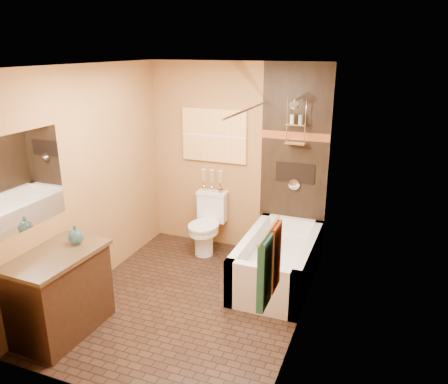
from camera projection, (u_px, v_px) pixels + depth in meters
The scene contains 23 objects.
floor at pixel (190, 300), 4.83m from camera, with size 3.00×3.00×0.00m, color black.
wall_left at pixel (89, 181), 4.84m from camera, with size 0.02×3.00×2.50m, color #AF7644.
wall_right at pixel (304, 208), 4.02m from camera, with size 0.02×3.00×2.50m, color #AF7644.
wall_back at pixel (236, 159), 5.76m from camera, with size 2.40×0.02×2.50m, color #AF7644.
wall_front at pixel (95, 256), 3.10m from camera, with size 2.40×0.02×2.50m, color #AF7644.
ceiling at pixel (183, 65), 4.03m from camera, with size 3.00×3.00×0.00m, color silver.
alcove_tile_back at pixel (294, 165), 5.49m from camera, with size 0.85×0.01×2.50m, color black.
alcove_tile_right at pixel (317, 185), 4.69m from camera, with size 0.01×1.50×2.50m, color black.
mosaic_band_back at pixel (295, 136), 5.36m from camera, with size 0.85×0.01×0.10m, color maroon.
mosaic_band_right at pixel (318, 151), 4.58m from camera, with size 0.01×1.50×0.10m, color maroon.
alcove_niche at pixel (295, 173), 5.50m from camera, with size 0.50×0.01×0.25m, color black.
shower_fixtures at pixel (296, 134), 5.25m from camera, with size 0.24×0.33×1.16m.
curtain_rod at pixel (248, 109), 4.71m from camera, with size 0.03×0.03×1.55m, color silver.
towel_bar at pixel (270, 230), 3.05m from camera, with size 0.02×0.02×0.55m, color silver.
towel_teal at pixel (265, 273), 3.02m from camera, with size 0.05×0.22×0.52m, color #216B70.
towel_rust at pixel (274, 257), 3.25m from camera, with size 0.05×0.22×0.52m, color maroon.
sunset_painting at pixel (214, 136), 5.74m from camera, with size 0.90×0.04×0.70m, color gold.
vanity_mirror at pixel (22, 183), 3.93m from camera, with size 0.01×1.00×0.90m, color white.
bathtub at pixel (278, 264), 5.15m from camera, with size 0.80×1.50×0.55m.
toilet at pixel (207, 223), 5.87m from camera, with size 0.41×0.61×0.80m.
vanity at pixel (60, 293), 4.18m from camera, with size 0.62×0.97×0.84m.
teal_bottle at pixel (75, 235), 4.22m from camera, with size 0.15×0.15×0.23m, color #225A66, non-canonical shape.
bud_vases at pixel (212, 180), 5.86m from camera, with size 0.30×0.06×0.30m.
Camera 1 is at (1.86, -3.78, 2.67)m, focal length 35.00 mm.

